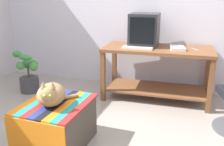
{
  "coord_description": "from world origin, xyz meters",
  "views": [
    {
      "loc": [
        0.89,
        -1.76,
        1.42
      ],
      "look_at": [
        -0.03,
        0.85,
        0.55
      ],
      "focal_mm": 40.77,
      "sensor_mm": 36.0,
      "label": 1
    }
  ],
  "objects_px": {
    "potted_plant": "(28,76)",
    "keyboard": "(138,48)",
    "tv_monitor": "(144,30)",
    "cat": "(51,94)",
    "desk": "(157,64)",
    "ottoman_with_blanket": "(57,124)",
    "book": "(177,48)"
  },
  "relations": [
    {
      "from": "keyboard",
      "to": "potted_plant",
      "type": "distance_m",
      "value": 1.68
    },
    {
      "from": "desk",
      "to": "ottoman_with_blanket",
      "type": "bearing_deg",
      "value": -118.17
    },
    {
      "from": "desk",
      "to": "cat",
      "type": "distance_m",
      "value": 1.68
    },
    {
      "from": "desk",
      "to": "cat",
      "type": "bearing_deg",
      "value": -117.81
    },
    {
      "from": "potted_plant",
      "to": "cat",
      "type": "bearing_deg",
      "value": -45.18
    },
    {
      "from": "ottoman_with_blanket",
      "to": "desk",
      "type": "bearing_deg",
      "value": 65.18
    },
    {
      "from": "book",
      "to": "cat",
      "type": "xyz_separation_m",
      "value": [
        -0.95,
        -1.5,
        -0.2
      ]
    },
    {
      "from": "potted_plant",
      "to": "tv_monitor",
      "type": "bearing_deg",
      "value": 15.66
    },
    {
      "from": "keyboard",
      "to": "potted_plant",
      "type": "bearing_deg",
      "value": -174.59
    },
    {
      "from": "desk",
      "to": "book",
      "type": "height_order",
      "value": "book"
    },
    {
      "from": "keyboard",
      "to": "ottoman_with_blanket",
      "type": "bearing_deg",
      "value": -111.31
    },
    {
      "from": "desk",
      "to": "book",
      "type": "relative_size",
      "value": 5.77
    },
    {
      "from": "tv_monitor",
      "to": "book",
      "type": "distance_m",
      "value": 0.52
    },
    {
      "from": "ottoman_with_blanket",
      "to": "potted_plant",
      "type": "distance_m",
      "value": 1.59
    },
    {
      "from": "tv_monitor",
      "to": "cat",
      "type": "relative_size",
      "value": 0.98
    },
    {
      "from": "desk",
      "to": "ottoman_with_blanket",
      "type": "xyz_separation_m",
      "value": [
        -0.69,
        -1.48,
        -0.28
      ]
    },
    {
      "from": "keyboard",
      "to": "ottoman_with_blanket",
      "type": "relative_size",
      "value": 0.57
    },
    {
      "from": "potted_plant",
      "to": "book",
      "type": "bearing_deg",
      "value": 9.54
    },
    {
      "from": "book",
      "to": "cat",
      "type": "height_order",
      "value": "book"
    },
    {
      "from": "ottoman_with_blanket",
      "to": "cat",
      "type": "relative_size",
      "value": 1.55
    },
    {
      "from": "desk",
      "to": "cat",
      "type": "xyz_separation_m",
      "value": [
        -0.7,
        -1.53,
        0.05
      ]
    },
    {
      "from": "potted_plant",
      "to": "keyboard",
      "type": "bearing_deg",
      "value": 7.95
    },
    {
      "from": "desk",
      "to": "ottoman_with_blanket",
      "type": "height_order",
      "value": "desk"
    },
    {
      "from": "ottoman_with_blanket",
      "to": "cat",
      "type": "xyz_separation_m",
      "value": [
        -0.01,
        -0.05,
        0.33
      ]
    },
    {
      "from": "desk",
      "to": "book",
      "type": "bearing_deg",
      "value": -11.0
    },
    {
      "from": "desk",
      "to": "cat",
      "type": "relative_size",
      "value": 3.3
    },
    {
      "from": "tv_monitor",
      "to": "book",
      "type": "xyz_separation_m",
      "value": [
        0.47,
        -0.1,
        -0.2
      ]
    },
    {
      "from": "ottoman_with_blanket",
      "to": "tv_monitor",
      "type": "bearing_deg",
      "value": 72.9
    },
    {
      "from": "keyboard",
      "to": "cat",
      "type": "bearing_deg",
      "value": -111.09
    },
    {
      "from": "tv_monitor",
      "to": "cat",
      "type": "height_order",
      "value": "tv_monitor"
    },
    {
      "from": "ottoman_with_blanket",
      "to": "cat",
      "type": "distance_m",
      "value": 0.33
    },
    {
      "from": "potted_plant",
      "to": "ottoman_with_blanket",
      "type": "bearing_deg",
      "value": -43.74
    }
  ]
}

